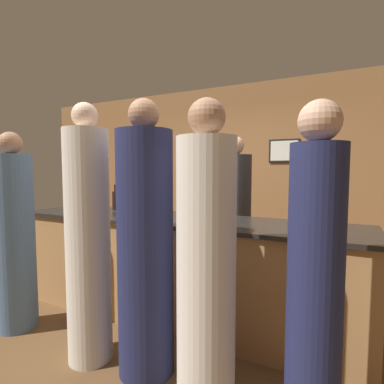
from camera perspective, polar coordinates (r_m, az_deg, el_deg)
The scene contains 15 objects.
ground_plane at distance 3.25m, azimuth -3.00°, elevation -22.60°, with size 14.00×14.00×0.00m, color brown.
back_wall at distance 4.85m, azimuth 9.33°, elevation 3.40°, with size 8.00×0.08×2.80m.
bar_counter at distance 3.06m, azimuth -3.04°, elevation -14.18°, with size 3.47×0.80×1.00m.
bartender at distance 3.59m, azimuth 7.97°, elevation -5.61°, with size 0.40×0.40×1.86m.
guest_0 at distance 1.79m, azimuth 22.36°, elevation -15.57°, with size 0.29×0.29×1.83m.
guest_1 at distance 2.44m, azimuth -19.18°, elevation -8.99°, with size 0.33×0.33×1.96m.
guest_2 at distance 3.22m, azimuth -30.71°, elevation -7.61°, with size 0.34×0.34×1.81m.
guest_3 at distance 1.92m, azimuth 2.72°, elevation -13.56°, with size 0.37×0.37×1.90m.
guest_4 at distance 2.19m, azimuth -8.87°, elevation -10.66°, with size 0.40×0.40×1.96m.
wine_bottle_0 at distance 3.64m, azimuth -14.41°, elevation -1.47°, with size 0.07×0.07×0.30m.
ice_bucket at distance 3.67m, azimuth -19.48°, elevation -1.66°, with size 0.20×0.20×0.21m.
wine_glass_0 at distance 3.14m, azimuth -16.14°, elevation -1.99°, with size 0.07×0.07×0.18m.
wine_glass_1 at distance 3.30m, azimuth -16.27°, elevation -1.61°, with size 0.06×0.06×0.19m.
wine_glass_2 at distance 3.16m, azimuth -11.27°, elevation -2.28°, with size 0.06×0.06×0.15m.
wine_glass_3 at distance 2.34m, azimuth 21.49°, elevation -4.28°, with size 0.08×0.08×0.17m.
Camera 1 is at (1.43, -2.52, 1.47)m, focal length 28.00 mm.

